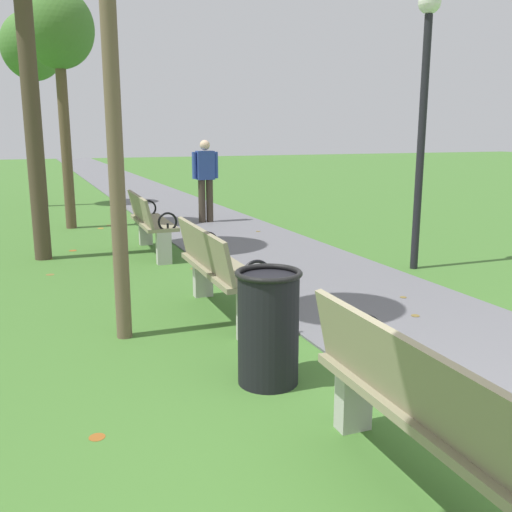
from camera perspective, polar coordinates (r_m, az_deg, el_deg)
name	(u,v)px	position (r m, az deg, el deg)	size (l,w,h in m)	color
ground_plane	(498,479)	(3.47, 22.99, -19.80)	(80.00, 80.00, 0.00)	#42722D
paved_walkway	(127,185)	(20.36, -12.71, 6.96)	(2.27, 44.00, 0.02)	slate
park_bench_1	(425,411)	(2.94, 16.53, -14.62)	(0.51, 1.61, 0.90)	gray
park_bench_2	(218,269)	(5.58, -3.85, -1.27)	(0.50, 1.61, 0.90)	gray
park_bench_3	(150,222)	(8.63, -10.57, 3.37)	(0.52, 1.61, 0.90)	gray
tree_4	(58,34)	(11.44, -19.15, 20.22)	(1.27, 1.27, 4.30)	brown
tree_5	(32,49)	(15.10, -21.44, 18.70)	(1.43, 1.43, 4.54)	brown
pedestrian_walking	(205,177)	(11.45, -5.08, 7.91)	(0.53, 0.22, 1.62)	#3D3328
trash_bin	(268,327)	(4.12, 1.24, -7.09)	(0.48, 0.48, 0.84)	black
lamp_post	(424,90)	(7.76, 16.46, 15.62)	(0.28, 0.28, 3.48)	black
scattered_leaves	(218,290)	(6.58, -3.79, -3.45)	(4.25, 11.24, 0.02)	#BC842D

